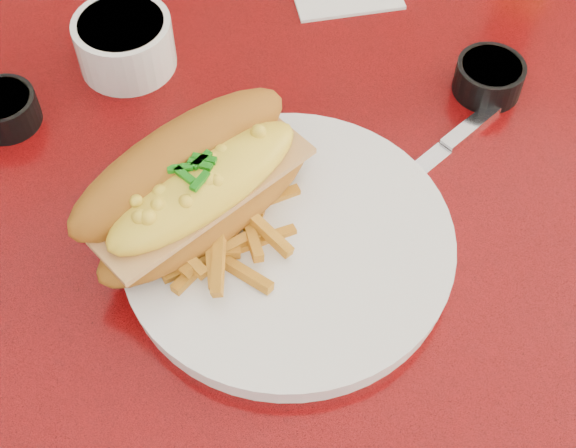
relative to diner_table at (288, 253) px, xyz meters
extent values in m
plane|color=silver|center=(0.00, 0.00, -0.61)|extent=(8.00, 8.00, 0.00)
cube|color=red|center=(0.00, 0.00, 0.14)|extent=(1.20, 0.80, 0.04)
cylinder|color=silver|center=(0.00, 0.00, -0.24)|extent=(0.09, 0.09, 0.72)
cylinder|color=silver|center=(0.00, 0.00, -0.59)|extent=(0.52, 0.52, 0.03)
cube|color=#9C0D0A|center=(0.00, 0.78, -0.38)|extent=(1.20, 0.50, 0.45)
cylinder|color=white|center=(-0.02, -0.10, 0.17)|extent=(0.36, 0.36, 0.02)
cylinder|color=white|center=(-0.02, -0.10, 0.18)|extent=(0.36, 0.36, 0.00)
ellipsoid|color=#A6641A|center=(-0.08, -0.07, 0.20)|extent=(0.22, 0.17, 0.04)
cube|color=tan|center=(-0.08, -0.07, 0.22)|extent=(0.19, 0.15, 0.01)
ellipsoid|color=yellow|center=(-0.08, -0.07, 0.23)|extent=(0.19, 0.14, 0.04)
ellipsoid|color=#A6641A|center=(-0.10, -0.05, 0.23)|extent=(0.22, 0.18, 0.08)
cube|color=silver|center=(0.01, -0.04, 0.18)|extent=(0.05, 0.10, 0.00)
cube|color=silver|center=(-0.02, 0.02, 0.18)|extent=(0.03, 0.03, 0.00)
cylinder|color=white|center=(-0.13, 0.15, 0.19)|extent=(0.12, 0.12, 0.05)
cylinder|color=black|center=(-0.13, 0.15, 0.21)|extent=(0.11, 0.11, 0.01)
cylinder|color=black|center=(-0.25, 0.10, 0.18)|extent=(0.07, 0.07, 0.03)
cylinder|color=#D3774C|center=(-0.25, 0.10, 0.19)|extent=(0.06, 0.06, 0.01)
cylinder|color=black|center=(0.21, 0.05, 0.18)|extent=(0.08, 0.08, 0.03)
cylinder|color=#D3774C|center=(0.21, 0.05, 0.19)|extent=(0.07, 0.07, 0.01)
cube|color=silver|center=(0.09, -0.06, 0.16)|extent=(0.12, 0.09, 0.00)
cube|color=silver|center=(0.18, 0.00, 0.17)|extent=(0.07, 0.05, 0.01)
camera|label=1|loc=(-0.10, -0.46, 0.73)|focal=50.00mm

